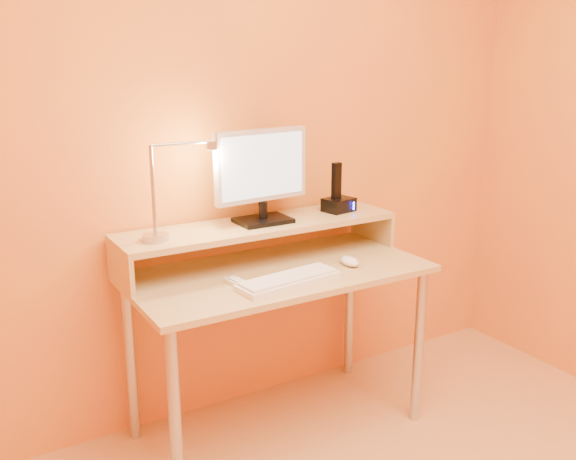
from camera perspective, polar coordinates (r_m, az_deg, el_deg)
wall_back at (r=2.67m, az=-4.46°, el=9.17°), size 3.00×0.04×2.50m
desk_leg_fl at (r=2.25m, az=-10.28°, el=-16.77°), size 0.04×0.04×0.69m
desk_leg_fr at (r=2.77m, az=11.87°, el=-10.42°), size 0.04×0.04×0.69m
desk_leg_bl at (r=2.67m, az=-14.20°, el=-11.59°), size 0.04×0.04×0.69m
desk_leg_br at (r=3.12m, az=5.63°, el=-7.13°), size 0.04×0.04×0.69m
desk_lower at (r=2.51m, az=-0.93°, el=-3.90°), size 1.20×0.60×0.02m
shelf_riser_left at (r=2.40m, az=-15.11°, el=-3.33°), size 0.02×0.30×0.14m
shelf_riser_right at (r=2.92m, az=7.66°, el=0.40°), size 0.02×0.30×0.14m
desk_shelf at (r=2.59m, az=-2.60°, el=0.39°), size 1.20×0.30×0.02m
monitor_foot at (r=2.59m, az=-2.30°, el=0.89°), size 0.22×0.16×0.02m
monitor_neck at (r=2.58m, az=-2.31°, el=1.84°), size 0.04×0.04×0.07m
monitor_panel at (r=2.55m, az=-2.46°, el=5.93°), size 0.43×0.08×0.29m
monitor_back at (r=2.57m, az=-2.71°, el=6.00°), size 0.39×0.05×0.25m
monitor_screen at (r=2.53m, az=-2.26°, el=5.87°), size 0.39×0.05×0.25m
lamp_base at (r=2.38m, az=-12.00°, el=-0.65°), size 0.10×0.10×0.02m
lamp_post at (r=2.34m, az=-12.24°, el=3.53°), size 0.01×0.01×0.33m
lamp_arm at (r=2.35m, az=-9.68°, el=7.81°), size 0.24×0.01×0.01m
lamp_head at (r=2.40m, az=-6.98°, el=7.70°), size 0.04×0.04×0.03m
lamp_bulb at (r=2.40m, az=-6.96°, el=7.32°), size 0.03×0.03×0.00m
phone_dock at (r=2.78m, az=4.66°, el=2.32°), size 0.15×0.12×0.06m
phone_handset at (r=2.75m, az=4.45°, el=4.52°), size 0.04×0.03×0.16m
phone_led at (r=2.77m, az=6.03°, el=2.22°), size 0.01×0.00×0.04m
keyboard at (r=2.35m, az=0.07°, el=-4.68°), size 0.43×0.18×0.02m
mouse at (r=2.56m, az=5.67°, el=-2.85°), size 0.07×0.11×0.04m
remote_control at (r=2.32m, az=-4.30°, el=-5.03°), size 0.07×0.17×0.02m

